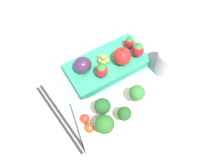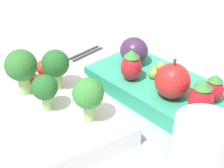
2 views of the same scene
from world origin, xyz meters
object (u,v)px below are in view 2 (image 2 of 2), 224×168
at_px(broccoli_floret_0, 88,95).
at_px(strawberry_0, 201,97).
at_px(cherry_tomato_0, 28,73).
at_px(strawberry_1, 214,88).
at_px(bento_box_fruit, 158,88).
at_px(cherry_tomato_1, 43,68).
at_px(strawberry_2, 131,65).
at_px(bento_box_savoury, 61,110).
at_px(grape_cluster, 160,72).
at_px(broccoli_floret_3, 45,89).
at_px(drinking_cup, 203,150).
at_px(plum, 134,51).
at_px(chopsticks_pair, 57,66).
at_px(broccoli_floret_2, 21,67).
at_px(broccoli_floret_1, 56,65).
at_px(apple, 172,81).

bearing_deg(broccoli_floret_0, strawberry_0, -117.13).
xyz_separation_m(cherry_tomato_0, strawberry_1, (-0.18, -0.18, 0.01)).
distance_m(bento_box_fruit, broccoli_floret_0, 0.14).
xyz_separation_m(cherry_tomato_1, strawberry_2, (-0.08, -0.10, 0.01)).
distance_m(bento_box_savoury, bento_box_fruit, 0.15).
bearing_deg(strawberry_0, bento_box_savoury, 49.72).
bearing_deg(strawberry_0, strawberry_1, -75.86).
bearing_deg(grape_cluster, broccoli_floret_3, 84.27).
bearing_deg(drinking_cup, broccoli_floret_0, 28.23).
height_order(plum, chopsticks_pair, plum).
distance_m(broccoli_floret_2, grape_cluster, 0.19).
xyz_separation_m(broccoli_floret_3, plum, (0.04, -0.16, -0.01)).
bearing_deg(bento_box_fruit, grape_cluster, -47.95).
distance_m(grape_cluster, chopsticks_pair, 0.18).
relative_size(bento_box_fruit, strawberry_0, 4.74).
bearing_deg(bento_box_savoury, strawberry_0, -130.28).
bearing_deg(bento_box_savoury, bento_box_fruit, -101.58).
height_order(grape_cluster, chopsticks_pair, grape_cluster).
xyz_separation_m(broccoli_floret_2, strawberry_1, (-0.15, -0.20, -0.02)).
bearing_deg(broccoli_floret_1, broccoli_floret_2, 74.14).
bearing_deg(cherry_tomato_0, strawberry_1, -134.83).
bearing_deg(cherry_tomato_0, broccoli_floret_2, 152.29).
height_order(apple, strawberry_0, apple).
bearing_deg(chopsticks_pair, broccoli_floret_0, 167.69).
xyz_separation_m(strawberry_0, plum, (0.15, -0.01, -0.00)).
distance_m(strawberry_0, grape_cluster, 0.09).
bearing_deg(strawberry_0, plum, -4.23).
bearing_deg(strawberry_2, drinking_cup, 168.56).
distance_m(broccoli_floret_2, apple, 0.20).
bearing_deg(broccoli_floret_3, drinking_cup, -149.56).
height_order(broccoli_floret_0, grape_cluster, broccoli_floret_0).
xyz_separation_m(bento_box_savoury, bento_box_fruit, (-0.03, -0.14, -0.00)).
relative_size(broccoli_floret_2, broccoli_floret_3, 1.31).
bearing_deg(plum, broccoli_floret_0, 123.31).
relative_size(strawberry_1, plum, 0.84).
distance_m(bento_box_savoury, strawberry_1, 0.20).
xyz_separation_m(broccoli_floret_3, strawberry_0, (-0.11, -0.15, -0.01)).
bearing_deg(strawberry_1, strawberry_0, 104.14).
height_order(cherry_tomato_0, grape_cluster, grape_cluster).
bearing_deg(cherry_tomato_0, broccoli_floret_3, 175.65).
bearing_deg(broccoli_floret_0, broccoli_floret_1, 0.61).
bearing_deg(plum, drinking_cup, 161.82).
relative_size(cherry_tomato_1, grape_cluster, 0.65).
height_order(broccoli_floret_0, cherry_tomato_0, broccoli_floret_0).
bearing_deg(apple, cherry_tomato_1, 39.39).
bearing_deg(strawberry_2, bento_box_fruit, -128.91).
bearing_deg(broccoli_floret_3, bento_box_savoury, -72.95).
xyz_separation_m(strawberry_2, grape_cluster, (-0.02, -0.04, -0.01)).
height_order(broccoli_floret_1, broccoli_floret_3, broccoli_floret_1).
bearing_deg(drinking_cup, chopsticks_pair, 4.64).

